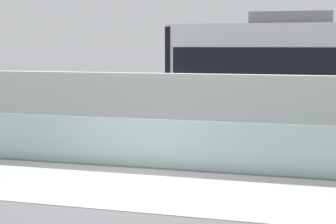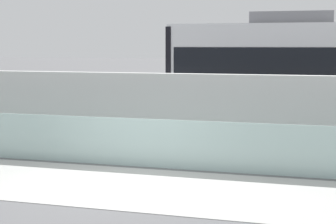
% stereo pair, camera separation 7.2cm
% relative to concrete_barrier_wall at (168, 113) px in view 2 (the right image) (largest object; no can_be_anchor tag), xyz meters
% --- Properties ---
extents(ground_plane, '(200.00, 200.00, 0.00)m').
position_rel_concrete_barrier_wall_xyz_m(ground_plane, '(0.00, -3.65, -1.05)').
color(ground_plane, slate).
extents(bike_path_deck, '(32.00, 3.20, 0.01)m').
position_rel_concrete_barrier_wall_xyz_m(bike_path_deck, '(0.00, -3.65, -1.04)').
color(bike_path_deck, beige).
rests_on(bike_path_deck, ground).
extents(glass_parapet, '(32.00, 0.05, 1.14)m').
position_rel_concrete_barrier_wall_xyz_m(glass_parapet, '(0.00, -1.80, -0.48)').
color(glass_parapet, silver).
rests_on(glass_parapet, ground).
extents(concrete_barrier_wall, '(32.00, 0.36, 2.10)m').
position_rel_concrete_barrier_wall_xyz_m(concrete_barrier_wall, '(0.00, 0.00, 0.00)').
color(concrete_barrier_wall, silver).
rests_on(concrete_barrier_wall, ground).
extents(tram_rail_near, '(32.00, 0.08, 0.01)m').
position_rel_concrete_barrier_wall_xyz_m(tram_rail_near, '(0.00, 2.48, -1.05)').
color(tram_rail_near, '#595654').
rests_on(tram_rail_near, ground).
extents(tram_rail_far, '(32.00, 0.08, 0.01)m').
position_rel_concrete_barrier_wall_xyz_m(tram_rail_far, '(0.00, 3.92, -1.05)').
color(tram_rail_far, '#595654').
rests_on(tram_rail_far, ground).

